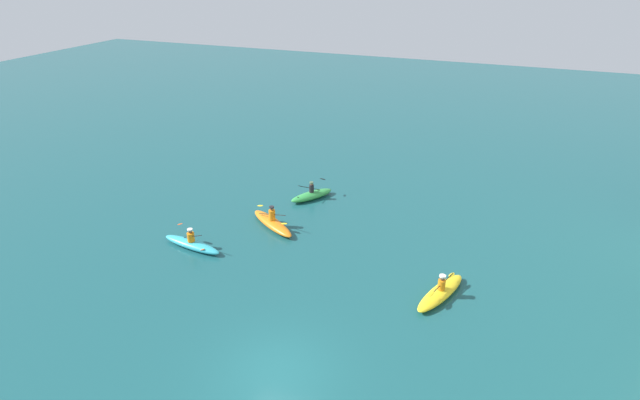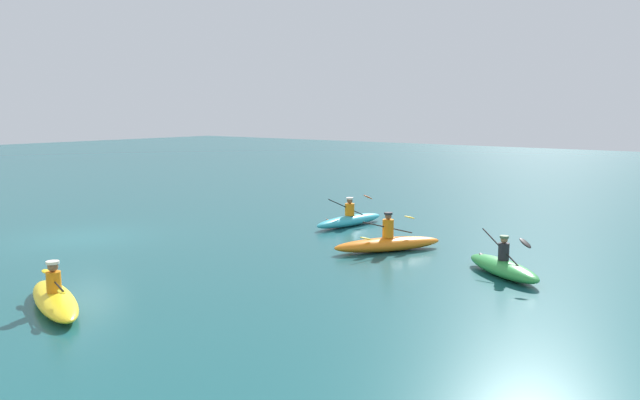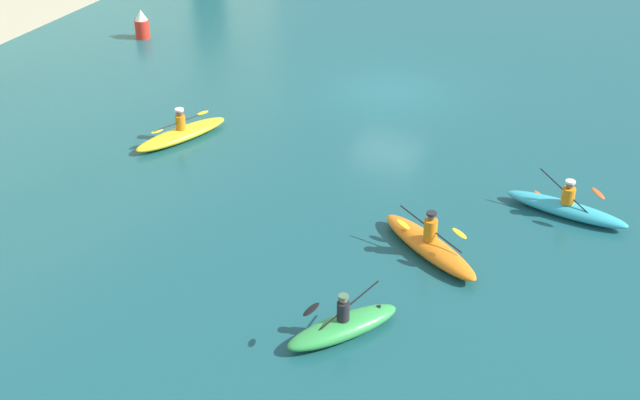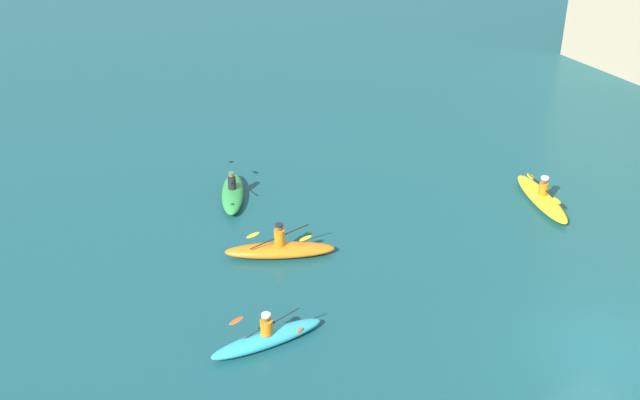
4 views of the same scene
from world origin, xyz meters
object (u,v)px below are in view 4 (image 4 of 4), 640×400
at_px(kayak_cyan, 267,338).
at_px(kayak_orange, 280,249).
at_px(kayak_green, 232,193).
at_px(kayak_yellow, 542,198).

distance_m(kayak_cyan, kayak_orange, 4.35).
xyz_separation_m(kayak_cyan, kayak_green, (-7.30, 3.38, 0.01)).
height_order(kayak_yellow, kayak_cyan, kayak_cyan).
distance_m(kayak_orange, kayak_green, 3.98).
bearing_deg(kayak_green, kayak_yellow, 85.29).
xyz_separation_m(kayak_orange, kayak_green, (-3.93, 0.64, -0.01)).
height_order(kayak_cyan, kayak_green, kayak_green).
height_order(kayak_cyan, kayak_orange, kayak_orange).
xyz_separation_m(kayak_yellow, kayak_cyan, (0.53, -12.03, 0.02)).
bearing_deg(kayak_orange, kayak_green, -66.46).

